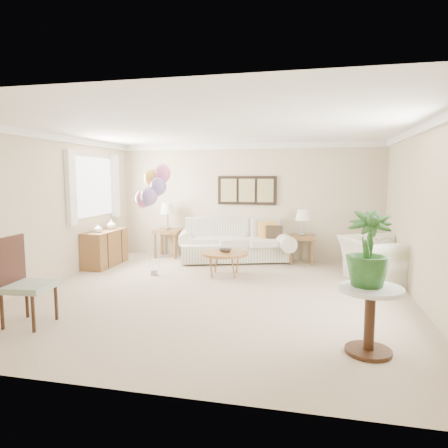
% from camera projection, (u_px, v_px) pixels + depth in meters
% --- Properties ---
extents(ground_plane, '(6.00, 6.00, 0.00)m').
position_uv_depth(ground_plane, '(216.00, 294.00, 6.34)').
color(ground_plane, '#BBA590').
extents(room_shell, '(6.04, 6.04, 2.60)m').
position_uv_depth(room_shell, '(211.00, 191.00, 6.27)').
color(room_shell, '#C0AF88').
rests_on(room_shell, ground).
extents(wall_art_triptych, '(1.35, 0.06, 0.65)m').
position_uv_depth(wall_art_triptych, '(247.00, 190.00, 9.04)').
color(wall_art_triptych, black).
rests_on(wall_art_triptych, ground).
extents(sofa, '(2.82, 1.62, 0.94)m').
position_uv_depth(sofa, '(234.00, 244.00, 8.86)').
color(sofa, white).
rests_on(sofa, ground).
extents(end_table_left, '(0.59, 0.54, 0.65)m').
position_uv_depth(end_table_left, '(168.00, 234.00, 9.27)').
color(end_table_left, brown).
rests_on(end_table_left, ground).
extents(end_table_right, '(0.55, 0.50, 0.60)m').
position_uv_depth(end_table_right, '(302.00, 240.00, 8.56)').
color(end_table_right, brown).
rests_on(end_table_right, ground).
extents(lamp_left, '(0.34, 0.34, 0.60)m').
position_uv_depth(lamp_left, '(168.00, 209.00, 9.20)').
color(lamp_left, gray).
rests_on(lamp_left, end_table_left).
extents(lamp_right, '(0.31, 0.31, 0.55)m').
position_uv_depth(lamp_right, '(303.00, 216.00, 8.50)').
color(lamp_right, gray).
rests_on(lamp_right, end_table_right).
extents(coffee_table, '(0.89, 0.89, 0.45)m').
position_uv_depth(coffee_table, '(225.00, 254.00, 7.49)').
color(coffee_table, olive).
rests_on(coffee_table, ground).
extents(decor_bowl, '(0.27, 0.27, 0.06)m').
position_uv_depth(decor_bowl, '(226.00, 250.00, 7.50)').
color(decor_bowl, '#2D2621').
rests_on(decor_bowl, coffee_table).
extents(armchair, '(1.41, 1.50, 0.79)m').
position_uv_depth(armchair, '(378.00, 260.00, 7.00)').
color(armchair, white).
rests_on(armchair, ground).
extents(side_table, '(0.66, 0.66, 0.71)m').
position_uv_depth(side_table, '(370.00, 303.00, 4.14)').
color(side_table, silver).
rests_on(side_table, ground).
extents(potted_plant, '(0.47, 0.47, 0.79)m').
position_uv_depth(potted_plant, '(368.00, 249.00, 4.11)').
color(potted_plant, '#1E4519').
rests_on(potted_plant, side_table).
extents(accent_chair, '(0.59, 0.59, 1.11)m').
position_uv_depth(accent_chair, '(23.00, 279.00, 4.97)').
color(accent_chair, '#93A18F').
rests_on(accent_chair, ground).
extents(credenza, '(0.46, 1.20, 0.74)m').
position_uv_depth(credenza, '(105.00, 248.00, 8.35)').
color(credenza, brown).
rests_on(credenza, ground).
extents(vase_white, '(0.18, 0.18, 0.17)m').
position_uv_depth(vase_white, '(98.00, 228.00, 8.02)').
color(vase_white, white).
rests_on(vase_white, credenza).
extents(vase_sage, '(0.24, 0.24, 0.21)m').
position_uv_depth(vase_sage, '(111.00, 224.00, 8.54)').
color(vase_sage, beige).
rests_on(vase_sage, credenza).
extents(balloon_cluster, '(0.63, 0.56, 2.09)m').
position_uv_depth(balloon_cluster, '(153.00, 187.00, 7.32)').
color(balloon_cluster, gray).
rests_on(balloon_cluster, ground).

